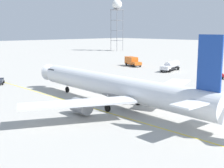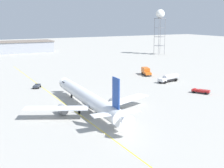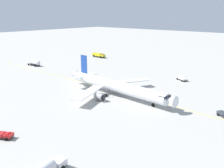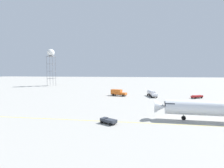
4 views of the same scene
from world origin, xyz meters
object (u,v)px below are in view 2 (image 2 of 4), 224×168
(catering_truck_truck, at_px, (146,71))
(fuel_tanker_truck, at_px, (169,78))
(ops_pickup_truck, at_px, (201,91))
(radar_tower, at_px, (160,16))
(airliner_main, at_px, (89,99))
(baggage_truck_truck, at_px, (37,86))

(catering_truck_truck, relative_size, fuel_tanker_truck, 0.82)
(ops_pickup_truck, distance_m, radar_tower, 114.40)
(airliner_main, xyz_separation_m, ops_pickup_truck, (39.94, 0.36, -2.30))
(catering_truck_truck, distance_m, fuel_tanker_truck, 16.50)
(airliner_main, relative_size, radar_tower, 1.50)
(airliner_main, xyz_separation_m, radar_tower, (95.45, 97.29, 22.39))
(ops_pickup_truck, distance_m, baggage_truck_truck, 55.89)
(baggage_truck_truck, relative_size, radar_tower, 0.14)
(fuel_tanker_truck, bearing_deg, ops_pickup_truck, 69.45)
(baggage_truck_truck, distance_m, radar_tower, 121.54)
(baggage_truck_truck, bearing_deg, fuel_tanker_truck, -75.03)
(fuel_tanker_truck, bearing_deg, catering_truck_truck, -104.72)
(fuel_tanker_truck, relative_size, radar_tower, 0.34)
(airliner_main, distance_m, radar_tower, 138.12)
(baggage_truck_truck, bearing_deg, ops_pickup_truck, -95.82)
(catering_truck_truck, distance_m, radar_tower, 83.45)
(ops_pickup_truck, relative_size, fuel_tanker_truck, 0.58)
(ops_pickup_truck, xyz_separation_m, fuel_tanker_truck, (2.75, 19.83, 0.78))
(catering_truck_truck, height_order, baggage_truck_truck, catering_truck_truck)
(catering_truck_truck, distance_m, baggage_truck_truck, 48.41)
(airliner_main, height_order, fuel_tanker_truck, airliner_main)
(ops_pickup_truck, bearing_deg, fuel_tanker_truck, -39.31)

